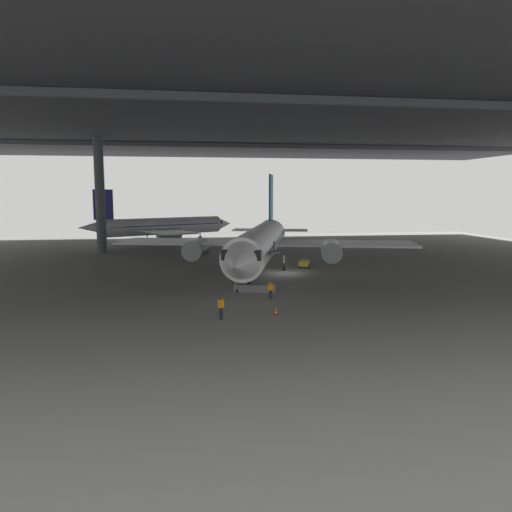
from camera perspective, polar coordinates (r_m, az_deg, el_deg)
ground_plane at (r=55.76m, az=3.53°, el=-2.04°), size 110.00×110.00×0.00m
hangar_structure at (r=69.14m, az=1.14°, el=15.02°), size 121.00×99.00×18.95m
airplane_main at (r=55.28m, az=0.59°, el=1.56°), size 36.75×37.29×11.79m
boarding_stairs at (r=45.29m, az=-0.05°, el=-3.26°), size 4.48×2.47×4.73m
crew_worker_near_nose at (r=35.21m, az=-4.17°, el=-5.93°), size 0.48×0.37×1.73m
crew_worker_by_stairs at (r=41.80m, az=1.74°, el=-3.95°), size 0.54×0.27×1.57m
airplane_distant at (r=90.94m, az=-11.25°, el=3.46°), size 28.31×28.56×9.86m
traffic_cone_orange at (r=36.87m, az=2.37°, el=-6.43°), size 0.36×0.36×0.60m
baggage_tug at (r=60.46m, az=5.75°, el=-0.82°), size 1.92×2.48×0.90m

